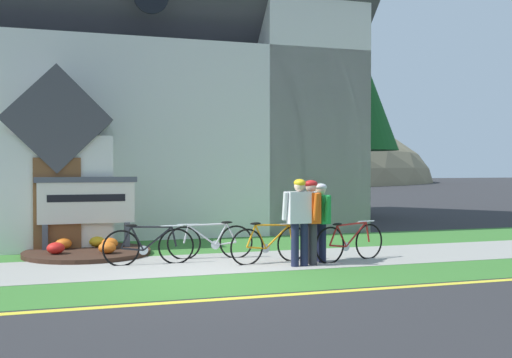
% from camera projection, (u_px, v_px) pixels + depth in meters
% --- Properties ---
extents(ground, '(140.00, 140.00, 0.00)m').
position_uv_depth(ground, '(171.00, 248.00, 13.87)').
color(ground, '#2B2B2D').
extents(sidewalk_slab, '(32.00, 2.46, 0.01)m').
position_uv_depth(sidewalk_slab, '(177.00, 265.00, 11.42)').
color(sidewalk_slab, '#99968E').
rests_on(sidewalk_slab, ground).
extents(grass_verge, '(32.00, 1.74, 0.01)m').
position_uv_depth(grass_verge, '(199.00, 286.00, 9.41)').
color(grass_verge, '#38722D').
rests_on(grass_verge, ground).
extents(church_lawn, '(24.00, 2.73, 0.01)m').
position_uv_depth(church_lawn, '(159.00, 247.00, 13.90)').
color(church_lawn, '#38722D').
rests_on(church_lawn, ground).
extents(curb_paint_stripe, '(28.00, 0.16, 0.01)m').
position_uv_depth(curb_paint_stripe, '(213.00, 300.00, 8.44)').
color(curb_paint_stripe, yellow).
rests_on(curb_paint_stripe, ground).
extents(church_building, '(13.02, 11.46, 12.49)m').
position_uv_depth(church_building, '(146.00, 80.00, 19.51)').
color(church_building, silver).
rests_on(church_building, ground).
extents(church_sign, '(2.20, 0.14, 1.68)m').
position_uv_depth(church_sign, '(87.00, 202.00, 13.07)').
color(church_sign, '#474C56').
rests_on(church_sign, ground).
extents(flower_bed, '(2.69, 2.69, 0.34)m').
position_uv_depth(flower_bed, '(87.00, 251.00, 12.73)').
color(flower_bed, '#382319').
rests_on(flower_bed, ground).
extents(bicycle_orange, '(1.77, 0.08, 0.82)m').
position_uv_depth(bicycle_orange, '(149.00, 246.00, 11.46)').
color(bicycle_orange, black).
rests_on(bicycle_orange, ground).
extents(bicycle_green, '(1.74, 0.40, 0.84)m').
position_uv_depth(bicycle_green, '(270.00, 244.00, 11.68)').
color(bicycle_green, black).
rests_on(bicycle_green, ground).
extents(bicycle_blue, '(1.74, 0.54, 0.81)m').
position_uv_depth(bicycle_blue, '(350.00, 242.00, 11.90)').
color(bicycle_blue, black).
rests_on(bicycle_blue, ground).
extents(bicycle_white, '(1.77, 0.29, 0.79)m').
position_uv_depth(bicycle_white, '(211.00, 241.00, 12.21)').
color(bicycle_white, black).
rests_on(bicycle_white, ground).
extents(cyclist_in_red_jersey, '(0.28, 0.71, 1.57)m').
position_uv_depth(cyclist_in_red_jersey, '(321.00, 217.00, 11.74)').
color(cyclist_in_red_jersey, '#191E38').
rests_on(cyclist_in_red_jersey, ground).
extents(cyclist_in_orange_jersey, '(0.28, 0.78, 1.64)m').
position_uv_depth(cyclist_in_orange_jersey, '(311.00, 215.00, 11.45)').
color(cyclist_in_orange_jersey, '#2D2D33').
rests_on(cyclist_in_orange_jersey, ground).
extents(cyclist_in_blue_jersey, '(0.66, 0.28, 1.67)m').
position_uv_depth(cyclist_in_blue_jersey, '(300.00, 215.00, 11.23)').
color(cyclist_in_blue_jersey, '#191E38').
rests_on(cyclist_in_blue_jersey, ground).
extents(roadside_conifer, '(2.98, 2.98, 6.55)m').
position_uv_depth(roadside_conifer, '(359.00, 98.00, 22.40)').
color(roadside_conifer, '#3D2D1E').
rests_on(roadside_conifer, ground).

